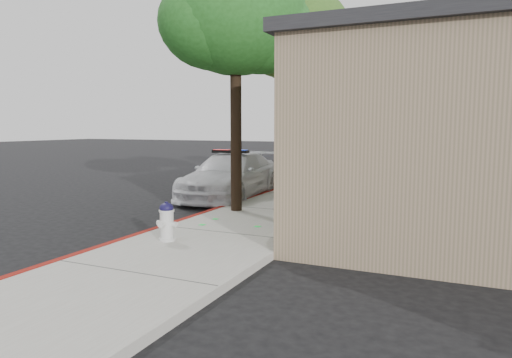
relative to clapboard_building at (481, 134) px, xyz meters
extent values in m
plane|color=black|center=(-6.69, -9.00, -2.13)|extent=(120.00, 120.00, 0.00)
cube|color=#9A978C|center=(-5.09, -6.00, -2.05)|extent=(3.20, 60.00, 0.15)
cube|color=maroon|center=(-6.63, -6.00, -2.05)|extent=(0.14, 60.00, 0.16)
cube|color=#92795F|center=(0.01, 0.00, -0.13)|extent=(7.00, 20.00, 4.00)
cube|color=black|center=(0.01, 0.00, 1.99)|extent=(7.30, 20.30, 0.24)
cube|color=black|center=(-3.52, -8.00, -0.18)|extent=(0.08, 1.48, 1.68)
cube|color=black|center=(-3.52, -5.00, -0.18)|extent=(0.08, 1.48, 1.68)
cube|color=black|center=(-3.52, -2.00, -0.18)|extent=(0.08, 1.48, 1.68)
cube|color=black|center=(-3.52, 1.00, -0.18)|extent=(0.08, 1.48, 1.68)
cube|color=black|center=(-3.52, 4.00, -0.18)|extent=(0.08, 1.48, 1.68)
cube|color=black|center=(-3.52, 7.00, -0.18)|extent=(0.08, 1.48, 1.68)
cube|color=black|center=(-3.52, 10.00, -0.18)|extent=(0.08, 1.48, 1.68)
imported|color=white|center=(-7.59, -3.80, -1.37)|extent=(2.45, 5.32, 1.51)
cube|color=black|center=(-7.59, -3.80, -0.56)|extent=(1.22, 0.36, 0.10)
cube|color=red|center=(-7.91, -3.82, -0.56)|extent=(0.53, 0.27, 0.11)
cube|color=#0C2AD2|center=(-7.27, -3.78, -0.56)|extent=(0.53, 0.27, 0.11)
cylinder|color=silver|center=(-5.72, -10.11, -1.95)|extent=(0.32, 0.32, 0.06)
cylinder|color=silver|center=(-5.72, -10.11, -1.66)|extent=(0.27, 0.27, 0.52)
cylinder|color=silver|center=(-5.72, -10.11, -1.38)|extent=(0.30, 0.30, 0.04)
ellipsoid|color=#120E35|center=(-5.72, -10.11, -1.32)|extent=(0.28, 0.28, 0.21)
cylinder|color=#120E35|center=(-5.72, -10.11, -1.22)|extent=(0.07, 0.07, 0.06)
cylinder|color=silver|center=(-5.89, -10.11, -1.63)|extent=(0.12, 0.11, 0.10)
cylinder|color=silver|center=(-5.56, -10.11, -1.63)|extent=(0.12, 0.11, 0.10)
cylinder|color=silver|center=(-5.73, -10.27, -1.61)|extent=(0.13, 0.12, 0.13)
cylinder|color=black|center=(-5.99, -6.54, 0.07)|extent=(0.30, 0.30, 4.09)
ellipsoid|color=#1F561B|center=(-5.99, -6.54, 3.13)|extent=(3.63, 3.63, 3.09)
ellipsoid|color=#1F561B|center=(-5.45, -6.16, 2.79)|extent=(2.73, 2.73, 2.32)
ellipsoid|color=#1F561B|center=(-6.42, -6.91, 2.91)|extent=(2.84, 2.84, 2.41)
cylinder|color=black|center=(-5.50, -3.14, 0.09)|extent=(0.29, 0.29, 4.13)
ellipsoid|color=#325D1D|center=(-5.50, -3.14, 3.15)|extent=(3.46, 3.46, 2.94)
ellipsoid|color=#325D1D|center=(-5.22, -2.65, 2.82)|extent=(2.79, 2.79, 2.37)
ellipsoid|color=#325D1D|center=(-5.82, -3.52, 2.93)|extent=(2.68, 2.68, 2.27)
cylinder|color=black|center=(-5.72, 2.03, -0.35)|extent=(0.24, 0.24, 3.25)
ellipsoid|color=#1D591B|center=(-5.72, 2.03, 2.11)|extent=(2.79, 2.79, 2.37)
ellipsoid|color=#1D591B|center=(-5.28, 2.28, 1.84)|extent=(2.14, 2.14, 1.82)
ellipsoid|color=#1D591B|center=(-5.96, 1.72, 1.93)|extent=(2.23, 2.23, 1.90)
camera|label=1|loc=(-0.39, -17.61, 0.28)|focal=32.74mm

